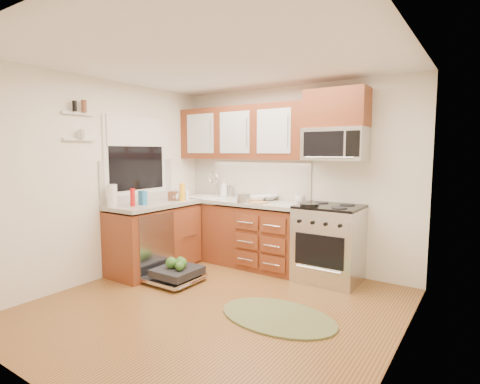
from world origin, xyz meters
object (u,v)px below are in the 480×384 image
Objects in this scene: microwave at (335,144)px; sink at (207,205)px; cup at (300,199)px; paper_towel_roll at (112,196)px; skillet at (309,205)px; range at (329,243)px; dishwasher at (175,274)px; upper_cabinets at (241,133)px; cutting_board at (256,202)px; bowl_a at (267,198)px; stock_pot at (244,198)px; bowl_b at (255,199)px; rug at (278,317)px.

microwave reaches higher than sink.
paper_towel_roll is at bearing -137.94° from cup.
microwave reaches higher than skillet.
range is at bearing -19.91° from cup.
microwave is at bearing 3.85° from sink.
dishwasher is at bearing -140.93° from microwave.
sink is 0.89× the size of dishwasher.
range is 2.77m from paper_towel_roll.
upper_cabinets is at bearing 61.25° from paper_towel_roll.
bowl_a reaches higher than cutting_board.
stock_pot is 0.82× the size of bowl_b.
skillet is (1.37, 0.88, 0.87)m from dishwasher.
microwave is 2.69× the size of bowl_a.
microwave is at bearing 89.27° from rug.
microwave reaches higher than bowl_b.
sink is at bearing 109.20° from dishwasher.
sink is at bearing 171.23° from cutting_board.
cup is (-0.31, 0.42, 0.01)m from skillet.
bowl_a is (-0.97, 1.47, 0.95)m from rug.
dishwasher is at bearing 173.76° from rug.
bowl_b is at bearing -3.71° from sink.
sink is 0.98m from cutting_board.
upper_cabinets is 1.99m from paper_towel_roll.
skillet is 1.06× the size of stock_pot.
dishwasher is at bearing -96.04° from upper_cabinets.
dishwasher is 1.65m from bowl_a.
cup is at bearing 23.63° from bowl_b.
skillet is 0.77× the size of paper_towel_roll.
skillet is (1.76, -0.24, 0.17)m from sink.
cutting_board is (0.96, -0.15, 0.14)m from sink.
stock_pot is 0.65× the size of cutting_board.
cup is at bearing 7.23° from sink.
skillet is 0.53m from cup.
bowl_a is at bearing -179.56° from cup.
upper_cabinets is at bearing 16.45° from sink.
cup reaches higher than cutting_board.
dishwasher is 3.45× the size of stock_pot.
range is (1.41, -0.15, -1.40)m from upper_cabinets.
stock_pot is (-1.11, 1.09, 0.98)m from rug.
sink is 1.38m from dishwasher.
dishwasher is 1.34m from stock_pot.
cutting_board is at bearing 59.82° from dishwasher.
bowl_b is (-0.04, -0.24, 0.00)m from bowl_a.
upper_cabinets is 1.99m from range.
microwave reaches higher than dishwasher.
range is 3.02× the size of cutting_board.
microwave is 3.07× the size of bowl_b.
rug is at bearing -6.24° from dishwasher.
paper_towel_roll is (-1.31, -1.29, 0.13)m from cutting_board.
paper_towel_roll reaches higher than bowl_a.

